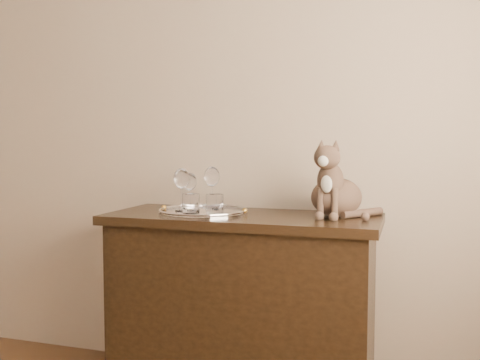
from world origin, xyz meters
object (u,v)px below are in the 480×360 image
object	(u,v)px
wine_glass_b	(212,187)
cat	(337,178)
wine_glass_a	(190,191)
sideboard	(242,309)
tumbler_a	(215,204)
wine_glass_c	(182,190)
tray	(203,212)
tumbler_b	(191,203)

from	to	relation	value
wine_glass_b	cat	size ratio (longest dim) A/B	0.59
wine_glass_a	cat	distance (m)	0.67
sideboard	cat	xyz separation A→B (m)	(0.40, 0.08, 0.59)
tumbler_a	cat	xyz separation A→B (m)	(0.51, 0.14, 0.11)
sideboard	wine_glass_c	size ratio (longest dim) A/B	6.18
tray	tumbler_b	size ratio (longest dim) A/B	4.71
tumbler_a	cat	distance (m)	0.54
wine_glass_c	tumbler_b	bearing A→B (deg)	-38.80
sideboard	wine_glass_b	size ratio (longest dim) A/B	6.11
wine_glass_a	cat	size ratio (longest dim) A/B	0.51
wine_glass_a	wine_glass_b	xyz separation A→B (m)	(0.08, 0.07, 0.01)
tumbler_a	tumbler_b	size ratio (longest dim) A/B	1.00
wine_glass_a	wine_glass_c	distance (m)	0.07
tray	tumbler_a	xyz separation A→B (m)	(0.08, -0.06, 0.05)
cat	wine_glass_a	bearing A→B (deg)	-165.64
wine_glass_b	wine_glass_c	distance (m)	0.17
sideboard	wine_glass_c	world-z (taller)	wine_glass_c
sideboard	wine_glass_b	xyz separation A→B (m)	(-0.19, 0.11, 0.53)
wine_glass_a	cat	world-z (taller)	cat
wine_glass_b	tumbler_a	world-z (taller)	wine_glass_b
wine_glass_a	wine_glass_c	size ratio (longest dim) A/B	0.87
tray	cat	xyz separation A→B (m)	(0.59, 0.08, 0.16)
tray	wine_glass_a	xyz separation A→B (m)	(-0.08, 0.04, 0.09)
tray	cat	bearing A→B (deg)	7.98
sideboard	wine_glass_c	distance (m)	0.60
tray	wine_glass_a	size ratio (longest dim) A/B	2.36
sideboard	tray	distance (m)	0.47
wine_glass_c	cat	xyz separation A→B (m)	(0.68, 0.10, 0.06)
sideboard	cat	distance (m)	0.72
sideboard	cat	size ratio (longest dim) A/B	3.63
tray	wine_glass_a	distance (m)	0.13
tumbler_b	sideboard	bearing A→B (deg)	21.33
tray	wine_glass_c	distance (m)	0.14
wine_glass_c	tumbler_a	bearing A→B (deg)	-11.53
sideboard	wine_glass_a	bearing A→B (deg)	172.23
tray	tumbler_b	xyz separation A→B (m)	(-0.03, -0.08, 0.05)
tumbler_a	tumbler_b	world-z (taller)	same
tray	wine_glass_b	xyz separation A→B (m)	(-0.00, 0.12, 0.10)
wine_glass_a	wine_glass_c	world-z (taller)	wine_glass_c
sideboard	tumbler_b	world-z (taller)	tumbler_b
sideboard	tumbler_b	size ratio (longest dim) A/B	14.12
tray	tumbler_a	distance (m)	0.10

